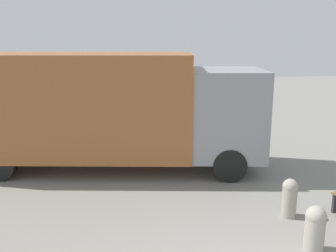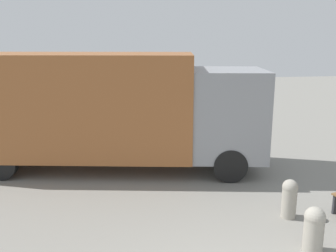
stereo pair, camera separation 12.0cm
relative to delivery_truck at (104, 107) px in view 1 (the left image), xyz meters
name	(u,v)px [view 1 (the left image)]	position (x,y,z in m)	size (l,w,h in m)	color
delivery_truck	(104,107)	(0.00, 0.00, 0.00)	(8.77, 3.71, 3.22)	#99592D
bollard_near_bench	(315,227)	(3.58, -4.94, -1.32)	(0.36, 0.36, 0.83)	#9E998C
bollard_far_bench	(290,196)	(3.75, -3.67, -1.32)	(0.32, 0.32, 0.82)	#9E998C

